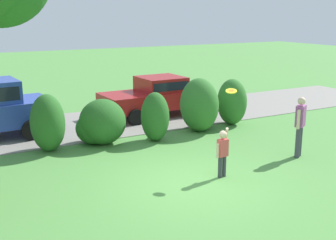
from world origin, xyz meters
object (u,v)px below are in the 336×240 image
(parked_sedan, at_px, (156,95))
(frisbee, at_px, (231,91))
(child_thrower, at_px, (223,150))
(adult_onlooker, at_px, (300,124))

(parked_sedan, xyz_separation_m, frisbee, (-1.26, -6.54, 1.28))
(child_thrower, distance_m, frisbee, 1.48)
(parked_sedan, xyz_separation_m, adult_onlooker, (1.21, -6.52, 0.13))
(parked_sedan, relative_size, adult_onlooker, 2.56)
(parked_sedan, bearing_deg, frisbee, -100.94)
(parked_sedan, relative_size, child_thrower, 3.46)
(frisbee, bearing_deg, parked_sedan, 79.06)
(child_thrower, relative_size, adult_onlooker, 0.74)
(parked_sedan, xyz_separation_m, child_thrower, (-1.65, -6.77, -0.13))
(child_thrower, height_order, adult_onlooker, adult_onlooker)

